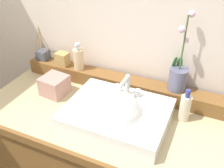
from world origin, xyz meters
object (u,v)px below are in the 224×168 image
Objects in this scene: sink_basin at (116,115)px; soap_dispenser at (78,58)px; lotion_bottle at (185,108)px; potted_plant at (179,74)px; tissue_box at (55,85)px; trinket_box at (62,59)px; reed_diffuser at (43,54)px.

soap_dispenser reaches higher than sink_basin.
sink_basin is at bearing -152.76° from lotion_bottle.
tissue_box is (-0.63, -0.20, -0.12)m from potted_plant.
trinket_box is (-0.68, -0.02, -0.05)m from potted_plant.
trinket_box is (-0.11, 0.00, -0.03)m from soap_dispenser.
sink_basin is at bearing -23.82° from reed_diffuser.
potted_plant is 0.69m from trinket_box.
soap_dispenser is 0.65m from lotion_bottle.
sink_basin is 2.25× the size of reed_diffuser.
trinket_box is at bearing 107.91° from tissue_box.
reed_diffuser is at bearing 176.64° from soap_dispenser.
trinket_box reaches higher than tissue_box.
tissue_box is (0.21, -0.19, -0.06)m from reed_diffuser.
potted_plant reaches higher than reed_diffuser.
reed_diffuser is 0.29m from tissue_box.
soap_dispenser reaches higher than lotion_bottle.
potted_plant is 5.26× the size of trinket_box.
sink_basin is 1.18× the size of potted_plant.
potted_plant is 0.17m from lotion_bottle.
tissue_box is (-0.70, -0.07, -0.02)m from lotion_bottle.
potted_plant is at bearing 51.38° from sink_basin.
reed_diffuser is 1.65× the size of tissue_box.
lotion_bottle is at bearing -60.67° from potted_plant.
potted_plant is at bearing 4.42° from trinket_box.
sink_basin is at bearing -36.27° from soap_dispenser.
lotion_bottle is (0.64, -0.11, -0.08)m from soap_dispenser.
potted_plant is 2.37× the size of lotion_bottle.
tissue_box is at bearing 168.75° from sink_basin.
lotion_bottle is (0.76, -0.11, -0.05)m from trinket_box.
reed_diffuser is at bearing 177.36° from trinket_box.
potted_plant reaches higher than soap_dispenser.
potted_plant reaches higher than sink_basin.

